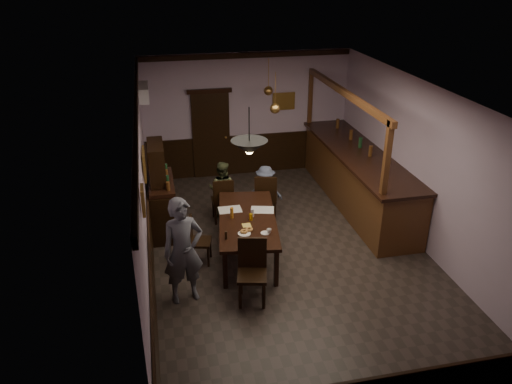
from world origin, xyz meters
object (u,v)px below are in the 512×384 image
object	(u,v)px
bar_counter	(357,176)
pendant_brass_far	(268,91)
person_seated_right	(265,191)
chair_near	(252,268)
sideboard	(162,196)
person_standing	(183,251)
coffee_cup	(269,231)
chair_far_right	(266,196)
pendant_iron	(249,147)
person_seated_left	(222,189)
chair_far_left	(223,199)
dining_table	(247,221)
chair_side	(196,238)
pendant_brass_mid	(275,109)
soda_can	(251,217)

from	to	relation	value
bar_counter	pendant_brass_far	world-z (taller)	pendant_brass_far
person_seated_right	chair_near	bearing A→B (deg)	90.78
sideboard	person_standing	bearing A→B (deg)	-84.10
coffee_cup	chair_far_right	bearing A→B (deg)	86.82
person_standing	person_seated_right	xyz separation A→B (m)	(1.89, 2.55, -0.33)
pendant_brass_far	bar_counter	bearing A→B (deg)	-37.22
pendant_iron	pendant_brass_far	world-z (taller)	same
person_standing	person_seated_right	distance (m)	3.19
pendant_iron	person_seated_left	bearing A→B (deg)	92.50
chair_far_left	pendant_brass_far	distance (m)	2.68
chair_far_right	chair_near	bearing A→B (deg)	88.00
chair_near	person_standing	distance (m)	1.10
coffee_cup	sideboard	world-z (taller)	sideboard
dining_table	coffee_cup	distance (m)	0.67
chair_far_left	chair_far_right	size ratio (longest dim) A/B	0.94
bar_counter	pendant_brass_far	xyz separation A→B (m)	(-1.69, 1.29, 1.65)
dining_table	chair_near	size ratio (longest dim) A/B	2.22
dining_table	person_standing	bearing A→B (deg)	-138.37
chair_side	pendant_iron	bearing A→B (deg)	-117.21
sideboard	pendant_brass_mid	world-z (taller)	pendant_brass_mid
person_seated_right	coffee_cup	xyz separation A→B (m)	(-0.42, -2.08, 0.25)
bar_counter	soda_can	bearing A→B (deg)	-148.38
person_standing	pendant_brass_far	distance (m)	4.77
sideboard	pendant_iron	bearing A→B (deg)	-56.70
person_standing	pendant_brass_mid	bearing A→B (deg)	38.92
chair_far_right	pendant_brass_mid	bearing A→B (deg)	-114.07
person_seated_right	pendant_brass_far	distance (m)	2.27
chair_far_left	pendant_brass_far	bearing A→B (deg)	-130.91
chair_far_right	pendant_brass_far	distance (m)	2.45
chair_near	bar_counter	xyz separation A→B (m)	(2.93, 2.88, 0.07)
chair_side	bar_counter	bearing A→B (deg)	-51.56
chair_near	sideboard	size ratio (longest dim) A/B	0.57
person_seated_right	bar_counter	distance (m)	2.08
chair_near	pendant_brass_far	bearing A→B (deg)	86.38
pendant_iron	pendant_brass_far	distance (m)	3.83
chair_far_right	bar_counter	size ratio (longest dim) A/B	0.23
chair_side	person_seated_right	distance (m)	2.22
person_standing	chair_far_right	bearing A→B (deg)	39.03
chair_side	person_seated_left	distance (m)	1.81
dining_table	pendant_brass_far	size ratio (longest dim) A/B	2.87
pendant_iron	pendant_brass_mid	distance (m)	2.46
person_standing	pendant_brass_far	size ratio (longest dim) A/B	2.17
chair_far_left	sideboard	world-z (taller)	sideboard
chair_far_right	bar_counter	world-z (taller)	bar_counter
chair_far_left	soda_can	world-z (taller)	chair_far_left
chair_far_left	chair_side	xyz separation A→B (m)	(-0.69, -1.38, -0.05)
person_seated_right	soda_can	distance (m)	1.69
chair_far_left	sideboard	distance (m)	1.23
person_seated_left	soda_can	distance (m)	1.72
sideboard	soda_can	bearing A→B (deg)	-41.63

